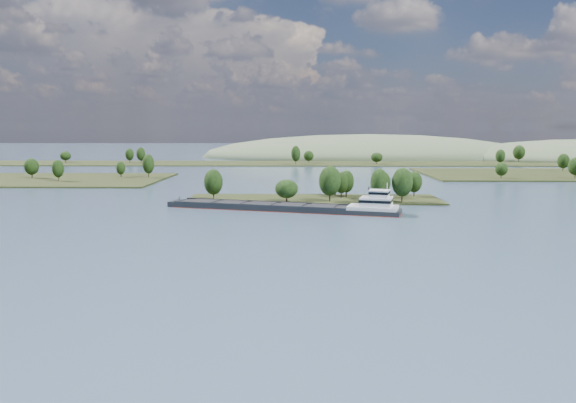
{
  "coord_description": "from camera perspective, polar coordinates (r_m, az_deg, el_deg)",
  "views": [
    {
      "loc": [
        -5.79,
        -41.38,
        28.84
      ],
      "look_at": [
        -9.17,
        130.0,
        6.0
      ],
      "focal_mm": 35.0,
      "sensor_mm": 36.0,
      "label": 1
    }
  ],
  "objects": [
    {
      "name": "tree_island",
      "position": [
        221.25,
        4.16,
        1.17
      ],
      "size": [
        100.0,
        30.0,
        14.79
      ],
      "color": "black",
      "rests_on": "ground"
    },
    {
      "name": "back_shoreline",
      "position": [
        442.26,
        3.14,
        3.93
      ],
      "size": [
        900.0,
        60.0,
        15.44
      ],
      "color": "black",
      "rests_on": "ground"
    },
    {
      "name": "ground",
      "position": [
        164.04,
        3.14,
        -2.55
      ],
      "size": [
        1800.0,
        1800.0,
        0.0
      ],
      "primitive_type": "plane",
      "color": "#374E60",
      "rests_on": "ground"
    },
    {
      "name": "cargo_barge",
      "position": [
        193.97,
        0.9,
        -0.54
      ],
      "size": [
        82.64,
        31.82,
        11.24
      ],
      "color": "black",
      "rests_on": "ground"
    },
    {
      "name": "hill_west",
      "position": [
        546.12,
        8.07,
        4.49
      ],
      "size": [
        320.0,
        160.0,
        44.0
      ],
      "primitive_type": "ellipsoid",
      "color": "#4C5D40",
      "rests_on": "ground"
    }
  ]
}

